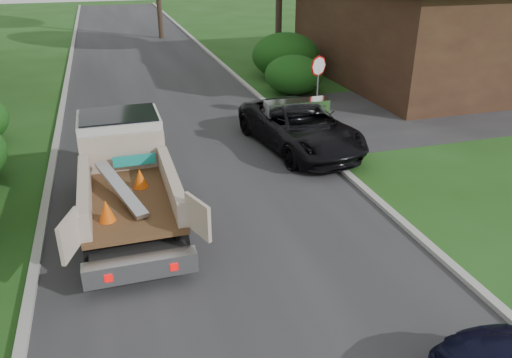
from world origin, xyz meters
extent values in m
plane|color=#1E4313|center=(0.00, 0.00, 0.00)|extent=(120.00, 120.00, 0.00)
cube|color=#28282B|center=(0.00, 10.00, 0.00)|extent=(8.00, 90.00, 0.02)
cube|color=#28282B|center=(12.00, 9.00, 0.01)|extent=(16.00, 7.00, 0.02)
cube|color=#9E9E99|center=(-4.10, 10.00, 0.06)|extent=(0.20, 90.00, 0.12)
cube|color=#9E9E99|center=(4.10, 10.00, 0.06)|extent=(0.20, 90.00, 0.12)
cylinder|color=slate|center=(5.20, 9.00, 1.00)|extent=(0.06, 0.06, 2.00)
cylinder|color=#B20A0A|center=(5.20, 9.00, 2.10)|extent=(0.71, 0.32, 0.76)
cube|color=#371F16|center=(13.00, 14.00, 2.25)|extent=(9.00, 12.00, 4.50)
ellipsoid|color=#0F4210|center=(5.80, 13.00, 0.85)|extent=(2.60, 2.60, 1.70)
ellipsoid|color=#0F4210|center=(6.50, 16.00, 1.10)|extent=(3.38, 3.38, 2.21)
cylinder|color=black|center=(-2.93, 4.75, 0.42)|extent=(0.28, 0.83, 0.83)
cylinder|color=black|center=(-1.17, 4.76, 0.42)|extent=(0.28, 0.83, 0.83)
cylinder|color=black|center=(-2.92, 1.23, 0.42)|extent=(0.28, 0.83, 0.83)
cylinder|color=black|center=(-1.16, 1.24, 0.42)|extent=(0.28, 0.83, 0.83)
cube|color=black|center=(-2.04, 3.09, 0.57)|extent=(1.87, 5.38, 0.22)
cube|color=silver|center=(-2.05, 5.03, 1.39)|extent=(2.04, 1.67, 1.43)
cube|color=black|center=(-2.05, 5.03, 1.90)|extent=(1.90, 1.54, 0.51)
cube|color=#472D19|center=(-2.04, 2.44, 0.93)|extent=(2.05, 3.34, 0.11)
cube|color=beige|center=(-2.05, 4.10, 1.43)|extent=(2.04, 0.10, 0.93)
cube|color=beige|center=(-2.97, 2.43, 1.25)|extent=(0.24, 3.15, 0.56)
cube|color=beige|center=(-1.12, 2.44, 1.25)|extent=(0.24, 3.15, 0.56)
cube|color=silver|center=(-2.03, 0.45, 0.51)|extent=(2.13, 0.33, 0.42)
cube|color=#B20505|center=(-2.63, 0.28, 0.51)|extent=(0.15, 0.04, 0.15)
cube|color=#B20505|center=(-1.43, 0.28, 0.51)|extent=(0.15, 0.04, 0.15)
cube|color=beige|center=(-3.19, 0.58, 1.34)|extent=(0.35, 0.81, 0.74)
cube|color=beige|center=(-0.88, 0.59, 1.34)|extent=(0.36, 0.81, 0.74)
cube|color=silver|center=(-2.23, 2.53, 1.24)|extent=(1.01, 2.36, 0.43)
cone|color=#F2590A|center=(-2.55, 1.60, 1.21)|extent=(0.33, 0.33, 0.46)
cone|color=#F2590A|center=(-1.77, 2.99, 1.21)|extent=(0.33, 0.33, 0.46)
cube|color=#148C84|center=(-1.82, 3.87, 1.31)|extent=(1.02, 0.09, 0.26)
imported|color=black|center=(3.60, 6.60, 0.74)|extent=(3.11, 5.57, 1.47)
camera|label=1|loc=(-2.22, -7.67, 6.00)|focal=35.00mm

